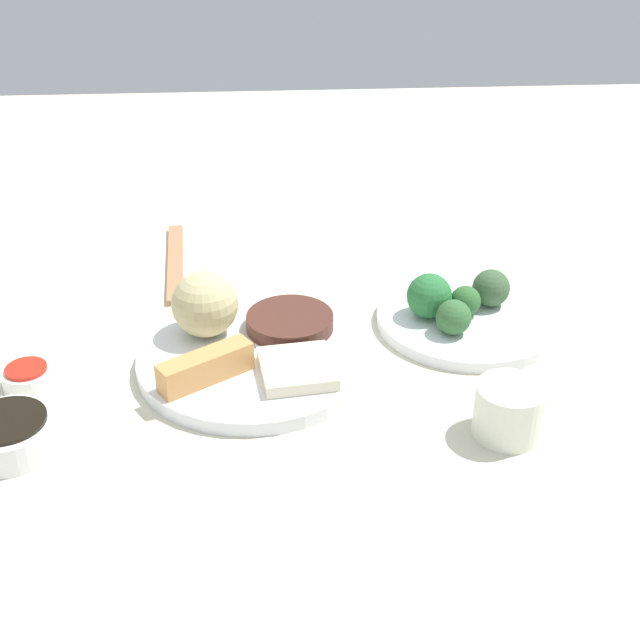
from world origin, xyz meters
The scene contains 17 objects.
tabletop centered at (0.00, 0.00, 0.01)m, with size 2.20×2.20×0.02m, color beige.
main_plate centered at (-0.01, 0.00, 0.03)m, with size 0.26×0.26×0.02m, color white.
rice_scoop centered at (0.03, 0.05, 0.07)m, with size 0.07×0.07×0.07m, color #C5B981.
spring_roll centered at (-0.06, 0.05, 0.05)m, with size 0.10×0.03×0.03m, color tan.
crab_rangoon_wonton centered at (-0.06, -0.04, 0.04)m, with size 0.08×0.08×0.01m, color beige.
stir_fry_heap centered at (0.03, -0.04, 0.04)m, with size 0.10×0.10×0.02m, color #4D2920.
broccoli_plate centered at (0.06, -0.25, 0.03)m, with size 0.22×0.22×0.01m, color white.
broccoli_floret_0 centered at (0.06, -0.25, 0.05)m, with size 0.04×0.04×0.04m, color #306230.
broccoli_floret_1 centered at (0.06, -0.20, 0.06)m, with size 0.05×0.05×0.05m, color #2A7037.
broccoli_floret_2 centered at (0.08, -0.28, 0.06)m, with size 0.04×0.04×0.04m, color #3B5937.
broccoli_floret_3 centered at (0.02, -0.22, 0.05)m, with size 0.04×0.04×0.04m, color #346435.
soy_sauce_bowl centered at (-0.14, 0.23, 0.04)m, with size 0.09×0.09×0.03m, color white.
soy_sauce_bowl_liquid centered at (-0.14, 0.23, 0.05)m, with size 0.07×0.07×0.00m, color black.
sauce_ramekin_sweet_and_sour centered at (-0.04, 0.24, 0.03)m, with size 0.05×0.05×0.02m, color white.
sauce_ramekin_sweet_and_sour_liquid centered at (-0.04, 0.24, 0.04)m, with size 0.04×0.04×0.00m, color red.
teacup centered at (-0.15, -0.24, 0.05)m, with size 0.07×0.07×0.05m, color silver.
chopsticks_pair centered at (0.24, 0.11, 0.02)m, with size 0.23×0.02×0.01m, color #AC7650.
Camera 1 is at (-0.79, -0.02, 0.53)m, focal length 47.21 mm.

